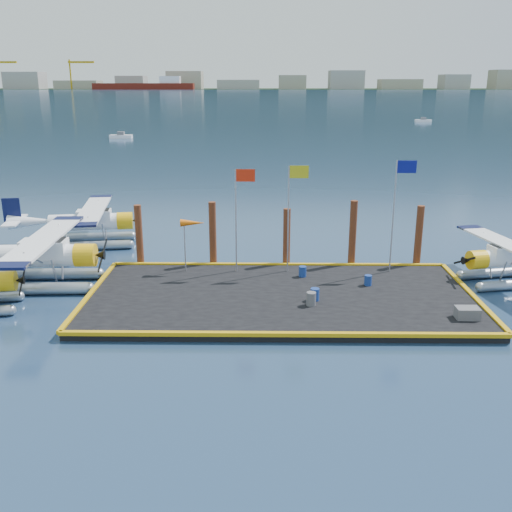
{
  "coord_description": "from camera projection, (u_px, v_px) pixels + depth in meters",
  "views": [
    {
      "loc": [
        -0.96,
        -28.07,
        11.08
      ],
      "look_at": [
        -1.33,
        2.0,
        1.87
      ],
      "focal_mm": 40.0,
      "sensor_mm": 36.0,
      "label": 1
    }
  ],
  "objects": [
    {
      "name": "drum_5",
      "position": [
        303.0,
        271.0,
        32.55
      ],
      "size": [
        0.43,
        0.43,
        0.6
      ],
      "primitive_type": "cylinder",
      "color": "navy",
      "rests_on": "dock"
    },
    {
      "name": "windsock",
      "position": [
        192.0,
        224.0,
        32.81
      ],
      "size": [
        1.4,
        0.44,
        3.12
      ],
      "color": "#9998A0",
      "rests_on": "dock"
    },
    {
      "name": "piling_1",
      "position": [
        213.0,
        236.0,
        34.66
      ],
      "size": [
        0.44,
        0.44,
        4.2
      ],
      "primitive_type": "cylinder",
      "color": "#4E2616",
      "rests_on": "ground"
    },
    {
      "name": "flagpole_blue",
      "position": [
        398.0,
        200.0,
        32.25
      ],
      "size": [
        1.14,
        0.08,
        6.5
      ],
      "color": "#9998A0",
      "rests_on": "dock"
    },
    {
      "name": "crate",
      "position": [
        467.0,
        313.0,
        26.78
      ],
      "size": [
        1.08,
        0.72,
        0.54
      ],
      "primitive_type": "cube",
      "color": "#57565B",
      "rests_on": "dock"
    },
    {
      "name": "dock_bumpers",
      "position": [
        281.0,
        292.0,
        29.92
      ],
      "size": [
        20.25,
        10.25,
        0.18
      ],
      "primitive_type": null,
      "color": "#CA970B",
      "rests_on": "dock"
    },
    {
      "name": "piling_3",
      "position": [
        353.0,
        236.0,
        34.55
      ],
      "size": [
        0.44,
        0.44,
        4.3
      ],
      "primitive_type": "cylinder",
      "color": "#4E2616",
      "rests_on": "ground"
    },
    {
      "name": "seaplane_c",
      "position": [
        89.0,
        224.0,
        39.77
      ],
      "size": [
        9.13,
        10.02,
        3.54
      ],
      "rotation": [
        0.0,
        0.0,
        -1.42
      ],
      "color": "#98A0A6",
      "rests_on": "ground"
    },
    {
      "name": "piling_2",
      "position": [
        287.0,
        239.0,
        34.67
      ],
      "size": [
        0.44,
        0.44,
        3.8
      ],
      "primitive_type": "cylinder",
      "color": "#4E2616",
      "rests_on": "ground"
    },
    {
      "name": "dock",
      "position": [
        281.0,
        297.0,
        30.01
      ],
      "size": [
        20.0,
        10.0,
        0.4
      ],
      "primitive_type": "cube",
      "color": "black",
      "rests_on": "ground"
    },
    {
      "name": "seaplane_d",
      "position": [
        512.0,
        260.0,
        32.39
      ],
      "size": [
        8.14,
        8.86,
        3.13
      ],
      "rotation": [
        0.0,
        0.0,
        1.77
      ],
      "color": "#98A0A6",
      "rests_on": "ground"
    },
    {
      "name": "ground",
      "position": [
        281.0,
        301.0,
        30.07
      ],
      "size": [
        4000.0,
        4000.0,
        0.0
      ],
      "primitive_type": "plane",
      "color": "navy",
      "rests_on": "ground"
    },
    {
      "name": "drum_1",
      "position": [
        315.0,
        294.0,
        28.99
      ],
      "size": [
        0.45,
        0.45,
        0.64
      ],
      "primitive_type": "cylinder",
      "color": "navy",
      "rests_on": "dock"
    },
    {
      "name": "piling_4",
      "position": [
        418.0,
        238.0,
        34.55
      ],
      "size": [
        0.44,
        0.44,
        4.0
      ],
      "primitive_type": "cylinder",
      "color": "#4E2616",
      "rests_on": "ground"
    },
    {
      "name": "seaplane_b",
      "position": [
        37.0,
        259.0,
        31.69
      ],
      "size": [
        9.66,
        10.65,
        3.79
      ],
      "rotation": [
        0.0,
        0.0,
        -1.53
      ],
      "color": "#98A0A6",
      "rests_on": "ground"
    },
    {
      "name": "piling_0",
      "position": [
        139.0,
        237.0,
        34.74
      ],
      "size": [
        0.44,
        0.44,
        4.0
      ],
      "primitive_type": "cylinder",
      "color": "#4E2616",
      "rests_on": "ground"
    },
    {
      "name": "drum_2",
      "position": [
        368.0,
        280.0,
        31.15
      ],
      "size": [
        0.4,
        0.4,
        0.57
      ],
      "primitive_type": "cylinder",
      "color": "navy",
      "rests_on": "dock"
    },
    {
      "name": "flagpole_yellow",
      "position": [
        292.0,
        202.0,
        32.37
      ],
      "size": [
        1.14,
        0.08,
        6.2
      ],
      "color": "#9998A0",
      "rests_on": "dock"
    },
    {
      "name": "flagpole_red",
      "position": [
        239.0,
        204.0,
        32.44
      ],
      "size": [
        1.14,
        0.08,
        6.0
      ],
      "color": "#9998A0",
      "rests_on": "dock"
    },
    {
      "name": "drum_3",
      "position": [
        311.0,
        299.0,
        28.35
      ],
      "size": [
        0.48,
        0.48,
        0.68
      ],
      "primitive_type": "cylinder",
      "color": "#57565B",
      "rests_on": "dock"
    },
    {
      "name": "far_backdrop",
      "position": [
        345.0,
        82.0,
        1685.71
      ],
      "size": [
        3050.0,
        2050.0,
        810.0
      ],
      "color": "black",
      "rests_on": "ground"
    }
  ]
}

